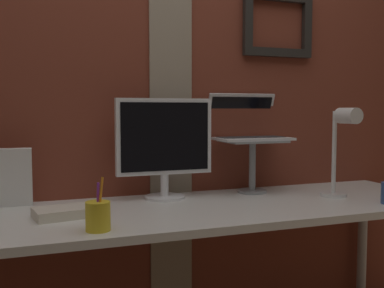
{
  "coord_description": "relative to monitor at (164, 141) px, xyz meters",
  "views": [
    {
      "loc": [
        -0.56,
        -1.65,
        1.13
      ],
      "look_at": [
        0.1,
        0.15,
        0.98
      ],
      "focal_mm": 42.22,
      "sensor_mm": 36.0,
      "label": 1
    }
  ],
  "objects": [
    {
      "name": "paper_clutter_stack",
      "position": [
        -0.45,
        -0.21,
        -0.24
      ],
      "size": [
        0.22,
        0.17,
        0.04
      ],
      "primitive_type": "cube",
      "rotation": [
        0.0,
        0.0,
        0.17
      ],
      "color": "silver",
      "rests_on": "desk"
    },
    {
      "name": "desk",
      "position": [
        0.09,
        -0.21,
        -0.32
      ],
      "size": [
        2.25,
        0.66,
        0.73
      ],
      "color": "white",
      "rests_on": "ground_plane"
    },
    {
      "name": "laptop_stand",
      "position": [
        0.44,
        0.0,
        -0.09
      ],
      "size": [
        0.28,
        0.22,
        0.25
      ],
      "color": "gray",
      "rests_on": "desk"
    },
    {
      "name": "laptop",
      "position": [
        0.44,
        0.07,
        0.06
      ],
      "size": [
        0.36,
        0.28,
        0.22
      ],
      "color": "white",
      "rests_on": "laptop_stand"
    },
    {
      "name": "monitor",
      "position": [
        0.0,
        0.0,
        0.0
      ],
      "size": [
        0.43,
        0.18,
        0.45
      ],
      "color": "white",
      "rests_on": "desk"
    },
    {
      "name": "pen_cup",
      "position": [
        -0.36,
        -0.44,
        -0.21
      ],
      "size": [
        0.08,
        0.08,
        0.18
      ],
      "color": "yellow",
      "rests_on": "desk"
    },
    {
      "name": "brick_wall_back",
      "position": [
        -0.01,
        0.18,
        0.36
      ],
      "size": [
        3.34,
        0.16,
        2.69
      ],
      "color": "brown",
      "rests_on": "ground_plane"
    },
    {
      "name": "desk_lamp",
      "position": [
        0.74,
        -0.26,
        -0.0
      ],
      "size": [
        0.12,
        0.2,
        0.4
      ],
      "color": "white",
      "rests_on": "desk"
    }
  ]
}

